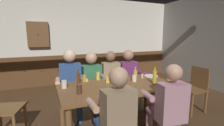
{
  "coord_description": "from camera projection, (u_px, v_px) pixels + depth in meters",
  "views": [
    {
      "loc": [
        -1.04,
        -2.37,
        1.51
      ],
      "look_at": [
        0.0,
        0.07,
        1.06
      ],
      "focal_mm": 26.09,
      "sensor_mm": 36.0,
      "label": 1
    }
  ],
  "objects": [
    {
      "name": "table_candle",
      "position": [
        142.0,
        76.0,
        2.94
      ],
      "size": [
        0.04,
        0.04,
        0.08
      ],
      "primitive_type": "cylinder",
      "color": "#F9E08C",
      "rests_on": "dining_table"
    },
    {
      "name": "ground_plane",
      "position": [
        114.0,
        124.0,
        2.81
      ],
      "size": [
        7.93,
        7.93,
        0.0
      ],
      "primitive_type": "plane",
      "color": "#4C331E"
    },
    {
      "name": "person_2",
      "position": [
        112.0,
        78.0,
        3.26
      ],
      "size": [
        0.52,
        0.55,
        1.2
      ],
      "rotation": [
        0.0,
        0.0,
        3.03
      ],
      "color": "#997F60",
      "rests_on": "ground_plane"
    },
    {
      "name": "person_0",
      "position": [
        71.0,
        81.0,
        2.95
      ],
      "size": [
        0.55,
        0.53,
        1.25
      ],
      "rotation": [
        0.0,
        0.0,
        3.06
      ],
      "color": "#2D4C84",
      "rests_on": "ground_plane"
    },
    {
      "name": "pint_glass_3",
      "position": [
        98.0,
        76.0,
        2.83
      ],
      "size": [
        0.06,
        0.06,
        0.14
      ],
      "primitive_type": "cylinder",
      "color": "#E5C64C",
      "rests_on": "dining_table"
    },
    {
      "name": "pint_glass_4",
      "position": [
        64.0,
        84.0,
        2.38
      ],
      "size": [
        0.08,
        0.08,
        0.12
      ],
      "primitive_type": "cylinder",
      "color": "white",
      "rests_on": "dining_table"
    },
    {
      "name": "person_3",
      "position": [
        130.0,
        76.0,
        3.41
      ],
      "size": [
        0.52,
        0.5,
        1.21
      ],
      "rotation": [
        0.0,
        0.0,
        3.13
      ],
      "color": "#6B2D66",
      "rests_on": "ground_plane"
    },
    {
      "name": "back_wall_wainscot",
      "position": [
        79.0,
        68.0,
        5.31
      ],
      "size": [
        6.61,
        0.12,
        0.91
      ],
      "primitive_type": "cube",
      "color": "brown",
      "rests_on": "ground_plane"
    },
    {
      "name": "plate_0",
      "position": [
        151.0,
        76.0,
        3.08
      ],
      "size": [
        0.26,
        0.26,
        0.01
      ],
      "primitive_type": "cylinder",
      "color": "white",
      "rests_on": "dining_table"
    },
    {
      "name": "back_wall_upper",
      "position": [
        77.0,
        26.0,
        5.08
      ],
      "size": [
        6.61,
        0.12,
        1.77
      ],
      "primitive_type": "cube",
      "color": "silver"
    },
    {
      "name": "bottle_0",
      "position": [
        135.0,
        74.0,
        2.89
      ],
      "size": [
        0.07,
        0.07,
        0.22
      ],
      "color": "gold",
      "rests_on": "dining_table"
    },
    {
      "name": "wall_dart_cabinet",
      "position": [
        38.0,
        34.0,
        4.57
      ],
      "size": [
        0.56,
        0.15,
        0.7
      ],
      "color": "brown"
    },
    {
      "name": "pint_glass_5",
      "position": [
        84.0,
        78.0,
        2.72
      ],
      "size": [
        0.07,
        0.07,
        0.12
      ],
      "primitive_type": "cylinder",
      "color": "gold",
      "rests_on": "dining_table"
    },
    {
      "name": "condiment_caddy",
      "position": [
        122.0,
        80.0,
        2.73
      ],
      "size": [
        0.14,
        0.1,
        0.05
      ],
      "primitive_type": "cube",
      "color": "#B2B7BC",
      "rests_on": "dining_table"
    },
    {
      "name": "person_5",
      "position": [
        167.0,
        104.0,
        2.06
      ],
      "size": [
        0.52,
        0.53,
        1.18
      ],
      "rotation": [
        0.0,
        0.0,
        -0.13
      ],
      "color": "#B78493",
      "rests_on": "ground_plane"
    },
    {
      "name": "pint_glass_6",
      "position": [
        78.0,
        78.0,
        2.69
      ],
      "size": [
        0.06,
        0.06,
        0.14
      ],
      "primitive_type": "cylinder",
      "color": "gold",
      "rests_on": "dining_table"
    },
    {
      "name": "person_1",
      "position": [
        93.0,
        80.0,
        3.1
      ],
      "size": [
        0.51,
        0.53,
        1.19
      ],
      "rotation": [
        0.0,
        0.0,
        3.16
      ],
      "color": "#33724C",
      "rests_on": "ground_plane"
    },
    {
      "name": "person_4",
      "position": [
        115.0,
        115.0,
        1.78
      ],
      "size": [
        0.49,
        0.52,
        1.2
      ],
      "rotation": [
        0.0,
        0.0,
        0.04
      ],
      "color": "#997F60",
      "rests_on": "ground_plane"
    },
    {
      "name": "pint_glass_2",
      "position": [
        108.0,
        80.0,
        2.65
      ],
      "size": [
        0.07,
        0.07,
        0.1
      ],
      "primitive_type": "cylinder",
      "color": "#E5C64C",
      "rests_on": "dining_table"
    },
    {
      "name": "bottle_1",
      "position": [
        78.0,
        78.0,
        2.59
      ],
      "size": [
        0.06,
        0.06,
        0.24
      ],
      "color": "#593314",
      "rests_on": "dining_table"
    },
    {
      "name": "dining_table",
      "position": [
        118.0,
        91.0,
        2.55
      ],
      "size": [
        1.79,
        0.96,
        0.74
      ],
      "color": "brown",
      "rests_on": "ground_plane"
    },
    {
      "name": "chair_empty_near_left",
      "position": [
        195.0,
        88.0,
        3.26
      ],
      "size": [
        0.45,
        0.45,
        0.88
      ],
      "rotation": [
        0.0,
        0.0,
        -4.7
      ],
      "color": "brown",
      "rests_on": "ground_plane"
    },
    {
      "name": "pint_glass_0",
      "position": [
        169.0,
        82.0,
        2.51
      ],
      "size": [
        0.07,
        0.07,
        0.11
      ],
      "primitive_type": "cylinder",
      "color": "gold",
      "rests_on": "dining_table"
    },
    {
      "name": "pint_glass_7",
      "position": [
        134.0,
        78.0,
        2.72
      ],
      "size": [
        0.07,
        0.07,
        0.11
      ],
      "primitive_type": "cylinder",
      "color": "white",
      "rests_on": "dining_table"
    },
    {
      "name": "pint_glass_1",
      "position": [
        79.0,
        89.0,
        2.15
      ],
      "size": [
        0.07,
        0.07,
        0.13
      ],
      "primitive_type": "cylinder",
      "color": "#4C2D19",
      "rests_on": "dining_table"
    },
    {
      "name": "bottle_2",
      "position": [
        155.0,
        77.0,
        2.56
      ],
      "size": [
        0.06,
        0.06,
        0.27
      ],
      "color": "gold",
      "rests_on": "dining_table"
    }
  ]
}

